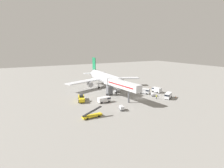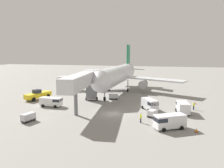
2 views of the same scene
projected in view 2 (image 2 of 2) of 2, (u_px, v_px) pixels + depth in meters
The scene contains 15 objects.
ground_plane at pixel (113, 114), 42.47m from camera, with size 300.00×300.00×0.00m, color gray.
airplane_at_gate at pixel (118, 75), 65.59m from camera, with size 41.46×39.83×15.14m.
jet_bridge at pixel (84, 81), 46.83m from camera, with size 5.58×21.32×7.90m.
pushback_tug at pixel (38, 95), 55.54m from camera, with size 4.21×7.73×2.66m.
service_van_mid_right at pixel (150, 104), 45.10m from camera, with size 4.04×4.89×2.39m.
service_van_mid_left at pixel (183, 107), 42.94m from camera, with size 2.80×4.66×2.30m.
service_van_far_left at pixel (169, 121), 34.00m from camera, with size 5.41×4.26×2.36m.
service_van_far_right at pixel (52, 101), 48.10m from camera, with size 4.98×2.33×2.11m.
baggage_cart_outer_right at pixel (28, 117), 37.72m from camera, with size 1.82×2.71×1.51m.
baggage_cart_near_center at pixel (152, 113), 40.44m from camera, with size 1.99×2.36×1.34m.
baggage_cart_rear_right at pixel (114, 97), 55.63m from camera, with size 2.42×1.53×1.33m.
ground_crew_worker_foreground at pixel (141, 118), 36.99m from camera, with size 0.44×0.44×1.74m.
ground_crew_worker_midground at pixel (194, 106), 45.50m from camera, with size 0.45×0.45×1.68m.
safety_cone_alpha at pixel (196, 130), 32.68m from camera, with size 0.47×0.47×0.72m.
safety_cone_bravo at pixel (196, 103), 50.54m from camera, with size 0.31×0.31×0.48m.
Camera 2 is at (9.91, -39.89, 12.32)m, focal length 33.75 mm.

